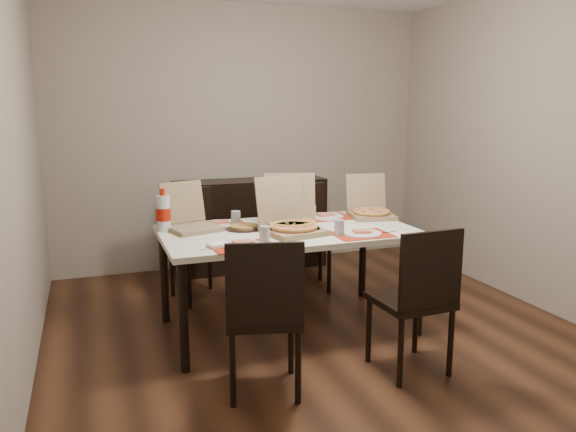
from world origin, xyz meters
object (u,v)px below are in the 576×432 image
object	(u,v)px
chair_near_left	(264,311)
soda_bottle	(163,213)
sideboard	(251,224)
pizza_box_center	(291,225)
chair_near_right	(418,295)
dip_bowl	(292,222)
chair_far_left	(195,239)
dining_table	(288,239)
chair_far_right	(304,231)

from	to	relation	value
chair_near_left	soda_bottle	world-z (taller)	soda_bottle
sideboard	soda_bottle	distance (m)	1.75
pizza_box_center	chair_near_right	bearing A→B (deg)	-59.27
sideboard	dip_bowl	xyz separation A→B (m)	(-0.07, -1.40, 0.31)
sideboard	chair_far_left	size ratio (longest dim) A/B	1.61
dining_table	chair_near_right	distance (m)	1.08
chair_near_left	soda_bottle	bearing A→B (deg)	108.89
sideboard	dining_table	xyz separation A→B (m)	(-0.17, -1.60, 0.23)
sideboard	pizza_box_center	bearing A→B (deg)	-96.28
chair_near_left	chair_far_right	size ratio (longest dim) A/B	1.00
sideboard	chair_far_left	xyz separation A→B (m)	(-0.68, -0.67, 0.06)
dining_table	dip_bowl	world-z (taller)	dip_bowl
chair_far_left	chair_far_right	size ratio (longest dim) A/B	1.00
sideboard	chair_near_right	distance (m)	2.57
dining_table	dip_bowl	bearing A→B (deg)	61.39
pizza_box_center	dip_bowl	bearing A→B (deg)	68.25
dining_table	chair_near_left	distance (m)	1.01
sideboard	pizza_box_center	size ratio (longest dim) A/B	3.08
chair_far_right	chair_far_left	bearing A→B (deg)	178.02
chair_far_right	pizza_box_center	size ratio (longest dim) A/B	1.91
chair_far_left	chair_near_left	bearing A→B (deg)	-88.60
sideboard	dining_table	world-z (taller)	sideboard
dining_table	chair_far_right	size ratio (longest dim) A/B	1.94
chair_far_left	dip_bowl	xyz separation A→B (m)	(0.61, -0.74, 0.25)
soda_bottle	chair_near_right	bearing A→B (deg)	-41.81
chair_far_right	dip_bowl	distance (m)	0.83
chair_near_left	chair_far_right	distance (m)	2.01
chair_near_left	chair_far_right	xyz separation A→B (m)	(0.94, 1.78, 0.00)
soda_bottle	chair_far_right	bearing A→B (deg)	26.09
pizza_box_center	chair_far_right	bearing A→B (deg)	64.01
chair_far_left	chair_far_right	bearing A→B (deg)	-1.98
chair_far_left	pizza_box_center	distance (m)	1.18
chair_far_left	soda_bottle	size ratio (longest dim) A/B	3.02
chair_far_left	soda_bottle	xyz separation A→B (m)	(-0.34, -0.68, 0.37)
chair_near_left	chair_near_right	bearing A→B (deg)	-3.85
dip_bowl	soda_bottle	distance (m)	0.96
chair_near_right	chair_far_right	distance (m)	1.85
dining_table	pizza_box_center	distance (m)	0.16
dining_table	chair_far_left	xyz separation A→B (m)	(-0.51, 0.93, -0.17)
chair_near_right	pizza_box_center	bearing A→B (deg)	120.73
chair_near_left	chair_near_right	xyz separation A→B (m)	(0.95, -0.06, 0.00)
pizza_box_center	soda_bottle	bearing A→B (deg)	157.16
chair_near_left	dip_bowl	distance (m)	1.24
chair_near_right	soda_bottle	distance (m)	1.83
chair_far_left	soda_bottle	world-z (taller)	soda_bottle
chair_far_left	chair_near_right	bearing A→B (deg)	-62.09
chair_far_left	chair_far_right	xyz separation A→B (m)	(0.98, -0.03, 0.00)
dining_table	chair_far_left	world-z (taller)	chair_far_left
sideboard	soda_bottle	xyz separation A→B (m)	(-1.02, -1.35, 0.43)
dining_table	chair_far_left	bearing A→B (deg)	118.49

